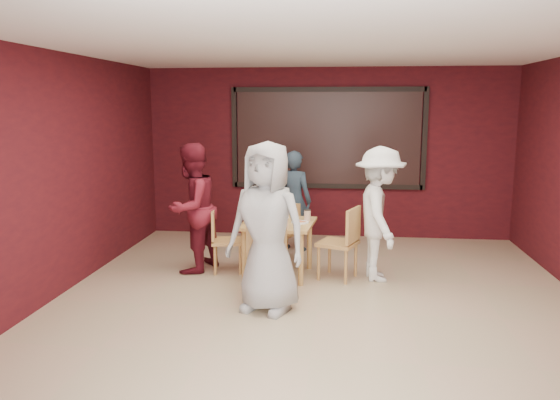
# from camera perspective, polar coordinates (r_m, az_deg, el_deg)

# --- Properties ---
(floor) EXTENTS (7.00, 7.00, 0.00)m
(floor) POSITION_cam_1_polar(r_m,az_deg,el_deg) (6.00, 3.81, -11.53)
(floor) COLOR tan
(floor) RESTS_ON ground
(window_blinds) EXTENTS (3.00, 0.02, 1.50)m
(window_blinds) POSITION_cam_1_polar(r_m,az_deg,el_deg) (9.05, 5.00, 6.44)
(window_blinds) COLOR black
(dining_table) EXTENTS (0.97, 0.97, 0.86)m
(dining_table) POSITION_cam_1_polar(r_m,az_deg,el_deg) (7.03, -0.21, -2.97)
(dining_table) COLOR tan
(dining_table) RESTS_ON floor
(chair_front) EXTENTS (0.49, 0.49, 0.95)m
(chair_front) POSITION_cam_1_polar(r_m,az_deg,el_deg) (6.27, -1.33, -5.42)
(chair_front) COLOR #BB8C48
(chair_front) RESTS_ON floor
(chair_back) EXTENTS (0.51, 0.51, 0.81)m
(chair_back) POSITION_cam_1_polar(r_m,az_deg,el_deg) (7.77, 0.44, -2.97)
(chair_back) COLOR #BB8C48
(chair_back) RESTS_ON floor
(chair_left) EXTENTS (0.47, 0.47, 0.84)m
(chair_left) POSITION_cam_1_polar(r_m,az_deg,el_deg) (7.26, -6.08, -3.85)
(chair_left) COLOR #BB8C48
(chair_left) RESTS_ON floor
(chair_right) EXTENTS (0.58, 0.58, 0.93)m
(chair_right) POSITION_cam_1_polar(r_m,az_deg,el_deg) (6.93, 6.67, -4.06)
(chair_right) COLOR #BB8C48
(chair_right) RESTS_ON floor
(diner_front) EXTENTS (1.03, 0.84, 1.82)m
(diner_front) POSITION_cam_1_polar(r_m,az_deg,el_deg) (5.78, -1.38, -2.88)
(diner_front) COLOR #A7A7A7
(diner_front) RESTS_ON floor
(diner_back) EXTENTS (0.64, 0.52, 1.52)m
(diner_back) POSITION_cam_1_polar(r_m,az_deg,el_deg) (8.26, 1.47, -0.07)
(diner_back) COLOR #293949
(diner_back) RESTS_ON floor
(diner_left) EXTENTS (0.90, 1.00, 1.71)m
(diner_left) POSITION_cam_1_polar(r_m,az_deg,el_deg) (7.27, -9.21, -0.84)
(diner_left) COLOR maroon
(diner_left) RESTS_ON floor
(diner_right) EXTENTS (0.75, 1.16, 1.69)m
(diner_right) POSITION_cam_1_polar(r_m,az_deg,el_deg) (6.94, 10.37, -1.45)
(diner_right) COLOR white
(diner_right) RESTS_ON floor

